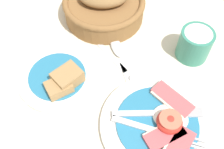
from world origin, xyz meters
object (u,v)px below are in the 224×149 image
object	(u,v)px
breakfast_plate	(160,124)
teaspoon_stray	(17,136)
teaspoon_near_cup	(132,78)
teaspoon_by_saucer	(119,55)
bread_plate	(59,78)
bread_basket	(104,5)
sugar_cup	(195,44)

from	to	relation	value
breakfast_plate	teaspoon_stray	world-z (taller)	breakfast_plate
breakfast_plate	teaspoon_near_cup	bearing A→B (deg)	129.64
teaspoon_by_saucer	breakfast_plate	bearing A→B (deg)	-171.91
bread_plate	bread_basket	distance (m)	0.24
breakfast_plate	bread_basket	distance (m)	0.34
sugar_cup	bread_basket	bearing A→B (deg)	164.06
breakfast_plate	teaspoon_by_saucer	distance (m)	0.20
teaspoon_near_cup	teaspoon_by_saucer	bearing A→B (deg)	166.03
breakfast_plate	bread_plate	bearing A→B (deg)	169.15
teaspoon_by_saucer	sugar_cup	bearing A→B (deg)	-103.38
teaspoon_by_saucer	bread_plate	bearing A→B (deg)	103.27
sugar_cup	bread_plate	bearing A→B (deg)	-149.69
sugar_cup	teaspoon_by_saucer	distance (m)	0.18
breakfast_plate	bread_plate	xyz separation A→B (m)	(-0.24, 0.05, 0.00)
teaspoon_by_saucer	bread_basket	bearing A→B (deg)	0.54
sugar_cup	teaspoon_stray	xyz separation A→B (m)	(-0.31, -0.31, -0.03)
breakfast_plate	bread_plate	distance (m)	0.24
bread_plate	teaspoon_by_saucer	bearing A→B (deg)	44.46
teaspoon_stray	bread_plate	bearing A→B (deg)	123.36
bread_plate	teaspoon_by_saucer	xyz separation A→B (m)	(0.11, 0.11, -0.01)
breakfast_plate	teaspoon_by_saucer	bearing A→B (deg)	129.28
breakfast_plate	sugar_cup	size ratio (longest dim) A/B	3.01
bread_basket	teaspoon_stray	world-z (taller)	bread_basket
sugar_cup	teaspoon_stray	world-z (taller)	sugar_cup
bread_plate	teaspoon_stray	size ratio (longest dim) A/B	1.19
bread_basket	teaspoon_stray	size ratio (longest dim) A/B	1.43
sugar_cup	teaspoon_near_cup	xyz separation A→B (m)	(-0.12, -0.11, -0.03)
sugar_cup	teaspoon_stray	bearing A→B (deg)	-134.78
breakfast_plate	teaspoon_near_cup	size ratio (longest dim) A/B	1.41
sugar_cup	teaspoon_near_cup	world-z (taller)	sugar_cup
breakfast_plate	bread_basket	xyz separation A→B (m)	(-0.20, 0.28, 0.03)
breakfast_plate	teaspoon_stray	xyz separation A→B (m)	(-0.27, -0.10, -0.01)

